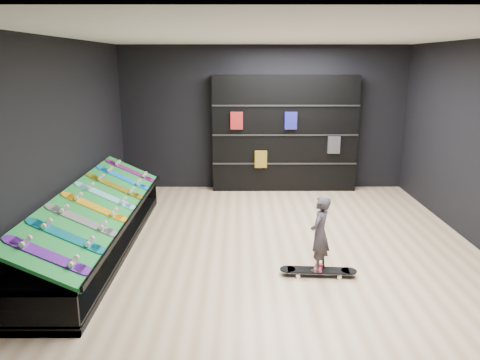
{
  "coord_description": "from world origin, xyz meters",
  "views": [
    {
      "loc": [
        -0.52,
        -6.37,
        2.69
      ],
      "look_at": [
        -0.5,
        0.2,
        1.0
      ],
      "focal_mm": 35.0,
      "sensor_mm": 36.0,
      "label": 1
    }
  ],
  "objects_px": {
    "display_rack": "(99,234)",
    "back_shelving": "(284,134)",
    "child": "(319,248)",
    "floor_skateboard": "(318,273)"
  },
  "relations": [
    {
      "from": "display_rack",
      "to": "back_shelving",
      "type": "relative_size",
      "value": 1.5
    },
    {
      "from": "display_rack",
      "to": "child",
      "type": "distance_m",
      "value": 3.17
    },
    {
      "from": "display_rack",
      "to": "back_shelving",
      "type": "xyz_separation_m",
      "value": [
        2.99,
        3.32,
        0.95
      ]
    },
    {
      "from": "back_shelving",
      "to": "child",
      "type": "distance_m",
      "value": 4.27
    },
    {
      "from": "floor_skateboard",
      "to": "child",
      "type": "height_order",
      "value": "child"
    },
    {
      "from": "display_rack",
      "to": "floor_skateboard",
      "type": "distance_m",
      "value": 3.18
    },
    {
      "from": "display_rack",
      "to": "back_shelving",
      "type": "distance_m",
      "value": 4.57
    },
    {
      "from": "back_shelving",
      "to": "floor_skateboard",
      "type": "relative_size",
      "value": 3.06
    },
    {
      "from": "back_shelving",
      "to": "floor_skateboard",
      "type": "xyz_separation_m",
      "value": [
        0.06,
        -4.19,
        -1.16
      ]
    },
    {
      "from": "floor_skateboard",
      "to": "child",
      "type": "relative_size",
      "value": 1.67
    }
  ]
}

